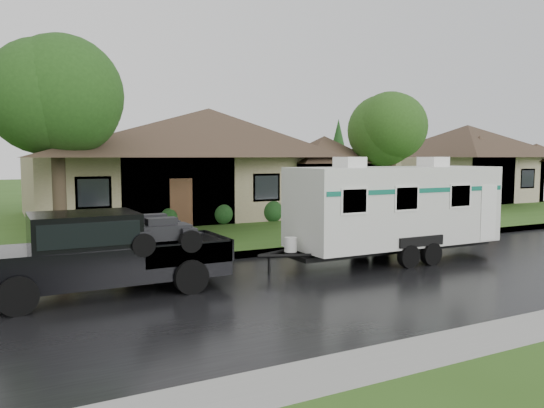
{
  "coord_description": "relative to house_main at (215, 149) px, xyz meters",
  "views": [
    {
      "loc": [
        -8.37,
        -12.87,
        3.17
      ],
      "look_at": [
        -0.52,
        2.0,
        1.67
      ],
      "focal_mm": 35.0,
      "sensor_mm": 36.0,
      "label": 1
    }
  ],
  "objects": [
    {
      "name": "house_neighbor",
      "position": [
        19.97,
        0.5,
        -0.27
      ],
      "size": [
        15.12,
        9.72,
        6.45
      ],
      "color": "tan",
      "rests_on": "lawn"
    },
    {
      "name": "lawn",
      "position": [
        -2.29,
        1.16,
        -3.52
      ],
      "size": [
        140.0,
        26.0,
        0.15
      ],
      "primitive_type": "cube",
      "color": "#31561A",
      "rests_on": "ground"
    },
    {
      "name": "tree_left_green",
      "position": [
        -8.67,
        -7.42,
        1.42
      ],
      "size": [
        4.23,
        4.23,
        7.0
      ],
      "color": "#382B1E",
      "rests_on": "lawn"
    },
    {
      "name": "pickup_truck",
      "position": [
        -8.61,
        -14.2,
        -2.57
      ],
      "size": [
        5.73,
        2.18,
        1.91
      ],
      "color": "black",
      "rests_on": "ground"
    },
    {
      "name": "curb",
      "position": [
        -2.29,
        -11.59,
        -3.52
      ],
      "size": [
        140.0,
        0.5,
        0.15
      ],
      "primitive_type": "cube",
      "color": "gray",
      "rests_on": "ground"
    },
    {
      "name": "road",
      "position": [
        -2.29,
        -15.84,
        -3.59
      ],
      "size": [
        140.0,
        8.0,
        0.01
      ],
      "primitive_type": "cube",
      "color": "black",
      "rests_on": "ground"
    },
    {
      "name": "travel_trailer",
      "position": [
        0.2,
        -14.2,
        -1.91
      ],
      "size": [
        7.06,
        2.48,
        3.17
      ],
      "color": "silver",
      "rests_on": "ground"
    },
    {
      "name": "shrub_row",
      "position": [
        -0.29,
        -4.54,
        -2.94
      ],
      "size": [
        13.6,
        1.0,
        1.0
      ],
      "color": "#143814",
      "rests_on": "lawn"
    },
    {
      "name": "tree_right_green",
      "position": [
        7.77,
        -5.19,
        0.99
      ],
      "size": [
        3.86,
        3.86,
        6.39
      ],
      "color": "#382B1E",
      "rests_on": "lawn"
    },
    {
      "name": "house_main",
      "position": [
        0.0,
        0.0,
        0.0
      ],
      "size": [
        19.44,
        10.8,
        6.9
      ],
      "color": "gray",
      "rests_on": "lawn"
    },
    {
      "name": "ground",
      "position": [
        -2.29,
        -13.84,
        -3.59
      ],
      "size": [
        140.0,
        140.0,
        0.0
      ],
      "primitive_type": "plane",
      "color": "#31561A",
      "rests_on": "ground"
    }
  ]
}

